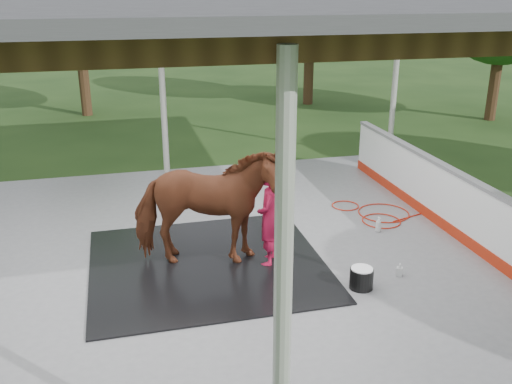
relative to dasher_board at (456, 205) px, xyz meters
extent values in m
plane|color=#1E3814|center=(-4.60, 0.00, -0.59)|extent=(100.00, 100.00, 0.00)
cube|color=slate|center=(-4.60, 0.00, -0.57)|extent=(12.00, 10.00, 0.05)
cylinder|color=beige|center=(-4.60, -4.70, 1.38)|extent=(0.14, 0.14, 3.85)
cylinder|color=beige|center=(-4.60, 4.70, 1.38)|extent=(0.14, 0.14, 3.85)
cylinder|color=beige|center=(1.10, 4.70, 1.38)|extent=(0.14, 0.14, 3.85)
cube|color=brown|center=(-4.60, -4.50, 3.26)|extent=(12.00, 0.10, 0.18)
cube|color=brown|center=(-4.60, -3.00, 3.26)|extent=(12.00, 0.10, 0.18)
cube|color=brown|center=(-4.60, -1.50, 3.26)|extent=(12.00, 0.10, 0.18)
cube|color=brown|center=(-4.60, 0.00, 3.26)|extent=(12.00, 0.10, 0.18)
cube|color=brown|center=(-4.60, 1.50, 3.26)|extent=(12.00, 0.10, 0.18)
cube|color=brown|center=(-4.60, 3.00, 3.26)|extent=(12.00, 0.10, 0.18)
cube|color=brown|center=(-4.60, 4.50, 3.26)|extent=(12.00, 0.10, 0.18)
cube|color=#B1260E|center=(0.00, 0.00, -0.44)|extent=(0.14, 8.00, 0.20)
cube|color=white|center=(0.00, 0.00, 0.06)|extent=(0.12, 8.00, 1.00)
cube|color=slate|center=(0.00, 0.00, 0.58)|extent=(0.16, 8.00, 0.06)
cylinder|color=#382314|center=(-6.60, 12.00, 0.51)|extent=(0.36, 0.36, 2.20)
cylinder|color=#382314|center=(1.40, 12.00, 0.51)|extent=(0.36, 0.36, 2.20)
cylinder|color=#382314|center=(6.40, 8.00, 0.51)|extent=(0.36, 0.36, 2.20)
cube|color=black|center=(-4.45, -0.12, -0.53)|extent=(3.64, 3.41, 0.03)
imported|color=brown|center=(-4.45, -0.12, 0.44)|extent=(2.42, 1.45, 1.91)
imported|color=#BD143C|center=(-3.48, -0.30, 0.25)|extent=(0.58, 0.68, 1.58)
cylinder|color=black|center=(-2.38, -1.40, -0.39)|extent=(0.35, 0.35, 0.31)
cylinder|color=white|center=(-2.38, -1.40, -0.24)|extent=(0.32, 0.32, 0.03)
imported|color=silver|center=(-1.25, 0.40, -0.40)|extent=(0.11, 0.11, 0.28)
imported|color=#338CD8|center=(-1.66, -1.19, -0.44)|extent=(0.13, 0.13, 0.20)
torus|color=#B8210D|center=(-0.77, 1.17, -0.53)|extent=(0.99, 0.99, 0.02)
torus|color=#B8210D|center=(-0.99, 0.81, -0.53)|extent=(0.73, 0.73, 0.02)
torus|color=#B8210D|center=(-1.34, 1.71, -0.53)|extent=(0.54, 0.54, 0.02)
cylinder|color=#B8210D|center=(-0.20, 0.92, -0.53)|extent=(1.18, 0.40, 0.02)
camera|label=1|loc=(-5.68, -8.18, 3.66)|focal=40.00mm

